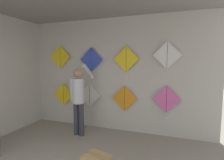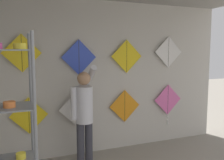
# 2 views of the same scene
# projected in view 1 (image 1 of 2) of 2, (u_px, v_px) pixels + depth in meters

# --- Properties ---
(back_panel) EXTENTS (5.09, 0.06, 2.80)m
(back_panel) POSITION_uv_depth(u_px,v_px,m) (108.00, 75.00, 4.44)
(back_panel) COLOR beige
(back_panel) RESTS_ON ground
(shopkeeper) EXTENTS (0.43, 0.58, 1.68)m
(shopkeeper) POSITION_uv_depth(u_px,v_px,m) (79.00, 96.00, 4.06)
(shopkeeper) COLOR #383842
(shopkeeper) RESTS_ON ground
(kite_0) EXTENTS (0.63, 0.01, 0.63)m
(kite_0) POSITION_uv_depth(u_px,v_px,m) (63.00, 95.00, 4.85)
(kite_0) COLOR yellow
(kite_1) EXTENTS (0.63, 0.01, 0.63)m
(kite_1) POSITION_uv_depth(u_px,v_px,m) (90.00, 95.00, 4.58)
(kite_1) COLOR white
(kite_2) EXTENTS (0.63, 0.01, 0.63)m
(kite_2) POSITION_uv_depth(u_px,v_px,m) (124.00, 98.00, 4.26)
(kite_2) COLOR orange
(kite_3) EXTENTS (0.63, 0.04, 0.84)m
(kite_3) POSITION_uv_depth(u_px,v_px,m) (166.00, 101.00, 3.93)
(kite_3) COLOR pink
(kite_4) EXTENTS (0.63, 0.01, 0.63)m
(kite_4) POSITION_uv_depth(u_px,v_px,m) (60.00, 57.00, 4.77)
(kite_4) COLOR yellow
(kite_5) EXTENTS (0.63, 0.01, 0.63)m
(kite_5) POSITION_uv_depth(u_px,v_px,m) (91.00, 60.00, 4.46)
(kite_5) COLOR blue
(kite_6) EXTENTS (0.63, 0.01, 0.63)m
(kite_6) POSITION_uv_depth(u_px,v_px,m) (126.00, 59.00, 4.15)
(kite_6) COLOR yellow
(kite_7) EXTENTS (0.63, 0.01, 0.63)m
(kite_7) POSITION_uv_depth(u_px,v_px,m) (167.00, 55.00, 3.83)
(kite_7) COLOR white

